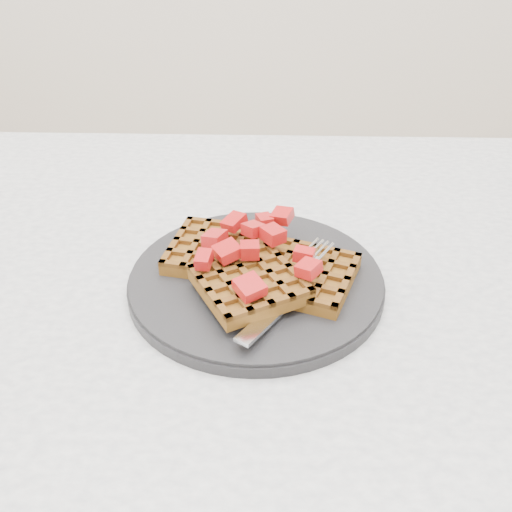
# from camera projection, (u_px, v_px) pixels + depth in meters

# --- Properties ---
(table) EXTENTS (1.20, 0.80, 0.75)m
(table) POSITION_uv_depth(u_px,v_px,m) (361.00, 346.00, 0.71)
(table) COLOR white
(table) RESTS_ON ground
(plate) EXTENTS (0.28, 0.28, 0.02)m
(plate) POSITION_uv_depth(u_px,v_px,m) (256.00, 280.00, 0.62)
(plate) COLOR black
(plate) RESTS_ON table
(waffles) EXTENTS (0.22, 0.20, 0.03)m
(waffles) POSITION_uv_depth(u_px,v_px,m) (256.00, 268.00, 0.60)
(waffles) COLOR brown
(waffles) RESTS_ON plate
(strawberry_pile) EXTENTS (0.15, 0.15, 0.02)m
(strawberry_pile) POSITION_uv_depth(u_px,v_px,m) (256.00, 245.00, 0.59)
(strawberry_pile) COLOR #9F0003
(strawberry_pile) RESTS_ON waffles
(fork) EXTENTS (0.11, 0.17, 0.02)m
(fork) POSITION_uv_depth(u_px,v_px,m) (293.00, 291.00, 0.58)
(fork) COLOR silver
(fork) RESTS_ON plate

